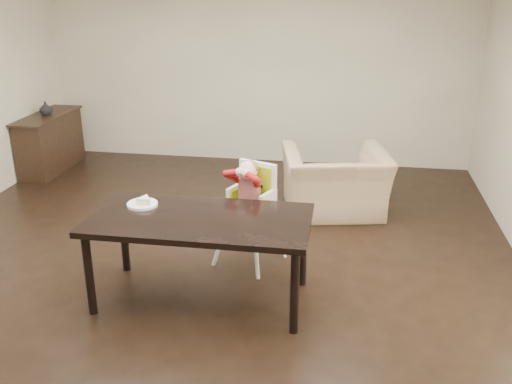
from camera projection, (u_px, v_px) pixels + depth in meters
ground at (198, 273)px, 5.27m from camera, size 7.00×7.00×0.00m
room_walls at (189, 71)px, 4.60m from camera, size 6.02×7.02×2.71m
dining_table at (200, 226)px, 4.63m from camera, size 1.80×0.90×0.75m
high_chair at (251, 191)px, 5.25m from camera, size 0.55×0.55×1.02m
plate at (143, 203)px, 4.82m from camera, size 0.34×0.34×0.07m
armchair at (335, 172)px, 6.43m from camera, size 1.27×0.96×1.00m
sideboard at (50, 142)px, 7.92m from camera, size 0.44×1.26×0.79m
vase at (46, 108)px, 7.75m from camera, size 0.19×0.20×0.17m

